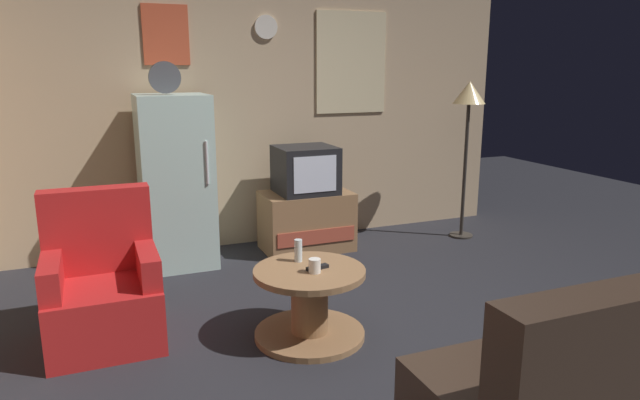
# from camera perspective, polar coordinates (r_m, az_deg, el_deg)

# --- Properties ---
(ground_plane) EXTENTS (12.00, 12.00, 0.00)m
(ground_plane) POSITION_cam_1_polar(r_m,az_deg,el_deg) (3.74, 5.80, -14.22)
(ground_plane) COLOR #232328
(wall_with_art) EXTENTS (5.20, 0.12, 2.70)m
(wall_with_art) POSITION_cam_1_polar(r_m,az_deg,el_deg) (5.61, -5.71, 9.47)
(wall_with_art) COLOR tan
(wall_with_art) RESTS_ON ground_plane
(fridge) EXTENTS (0.60, 0.62, 1.77)m
(fridge) POSITION_cam_1_polar(r_m,az_deg,el_deg) (5.08, -14.35, 1.86)
(fridge) COLOR silver
(fridge) RESTS_ON ground_plane
(tv_stand) EXTENTS (0.84, 0.53, 0.56)m
(tv_stand) POSITION_cam_1_polar(r_m,az_deg,el_deg) (5.43, -1.36, -2.14)
(tv_stand) COLOR #8E6642
(tv_stand) RESTS_ON ground_plane
(crt_tv) EXTENTS (0.54, 0.51, 0.44)m
(crt_tv) POSITION_cam_1_polar(r_m,az_deg,el_deg) (5.31, -1.49, 3.07)
(crt_tv) COLOR black
(crt_tv) RESTS_ON tv_stand
(standing_lamp) EXTENTS (0.32, 0.32, 1.59)m
(standing_lamp) POSITION_cam_1_polar(r_m,az_deg,el_deg) (5.86, 14.79, 9.27)
(standing_lamp) COLOR #332D28
(standing_lamp) RESTS_ON ground_plane
(coffee_table) EXTENTS (0.72, 0.72, 0.47)m
(coffee_table) POSITION_cam_1_polar(r_m,az_deg,el_deg) (3.71, -1.06, -10.39)
(coffee_table) COLOR #8E6642
(coffee_table) RESTS_ON ground_plane
(wine_glass) EXTENTS (0.05, 0.05, 0.15)m
(wine_glass) POSITION_cam_1_polar(r_m,az_deg,el_deg) (3.74, -2.21, -5.12)
(wine_glass) COLOR silver
(wine_glass) RESTS_ON coffee_table
(mug_ceramic_white) EXTENTS (0.08, 0.08, 0.09)m
(mug_ceramic_white) POSITION_cam_1_polar(r_m,az_deg,el_deg) (3.55, -0.55, -6.65)
(mug_ceramic_white) COLOR silver
(mug_ceramic_white) RESTS_ON coffee_table
(remote_control) EXTENTS (0.16, 0.07, 0.02)m
(remote_control) POSITION_cam_1_polar(r_m,az_deg,el_deg) (3.62, -0.26, -6.83)
(remote_control) COLOR black
(remote_control) RESTS_ON coffee_table
(armchair) EXTENTS (0.68, 0.68, 0.96)m
(armchair) POSITION_cam_1_polar(r_m,az_deg,el_deg) (3.91, -21.09, -8.42)
(armchair) COLOR red
(armchair) RESTS_ON ground_plane
(couch) EXTENTS (1.70, 0.80, 0.92)m
(couch) POSITION_cam_1_polar(r_m,az_deg,el_deg) (2.99, 27.43, -16.49)
(couch) COLOR #38281E
(couch) RESTS_ON ground_plane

